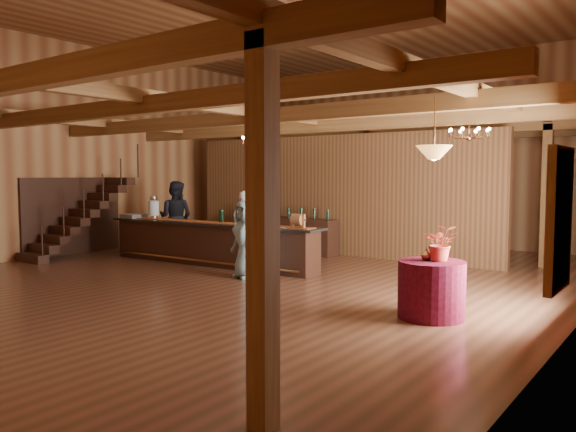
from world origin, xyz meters
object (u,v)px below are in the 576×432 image
Objects in this scene: beverage_dispenser at (154,207)px; raffle_drum at (298,220)px; tasting_bar at (210,243)px; bartender at (245,227)px; backbar_shelf at (283,234)px; staff_second at (176,217)px; chandelier_right at (469,133)px; pendant_lamp at (434,152)px; floor_plant at (426,237)px; chandelier_left at (261,140)px; round_table at (431,290)px; guest at (246,239)px.

raffle_drum is at bearing 1.66° from beverage_dispenser.
bartender is at bearing 55.64° from tasting_bar.
beverage_dispenser reaches higher than backbar_shelf.
chandelier_right is at bearing 162.31° from staff_second.
pendant_lamp reaches higher than raffle_drum.
staff_second is 6.44m from floor_plant.
chandelier_left is 0.42× the size of staff_second.
backbar_shelf is at bearing 86.97° from tasting_bar.
bartender is 1.42× the size of floor_plant.
chandelier_right is at bearing -47.87° from floor_plant.
floor_plant reaches higher than tasting_bar.
tasting_bar is 6.11× the size of round_table.
chandelier_left is 0.47× the size of bartender.
round_table is at bearing -66.26° from floor_plant.
raffle_drum is 0.28× the size of floor_plant.
backbar_shelf is 3.40× the size of round_table.
round_table is 0.80× the size of floor_plant.
beverage_dispenser is 0.75× the size of chandelier_left.
chandelier_left is 4.96m from pendant_lamp.
chandelier_left is at bearing 3.86° from beverage_dispenser.
pendant_lamp reaches higher than floor_plant.
guest is 1.30× the size of floor_plant.
chandelier_left reaches higher than beverage_dispenser.
staff_second is at bearing 173.49° from guest.
chandelier_left is 4.29m from chandelier_right.
floor_plant is at bearing 67.38° from raffle_drum.
pendant_lamp is (3.57, -1.64, 1.25)m from raffle_drum.
chandelier_left is at bearing 4.27° from tasting_bar.
tasting_bar is 7.38× the size of chandelier_left.
chandelier_left is at bearing 128.34° from guest.
tasting_bar is 2.05m from beverage_dispenser.
guest is at bearing -67.76° from chandelier_left.
beverage_dispenser is at bearing 75.13° from staff_second.
chandelier_left is 1.00× the size of chandelier_right.
beverage_dispenser reaches higher than guest.
chandelier_right is 3.31m from pendant_lamp.
tasting_bar is 1.80× the size of backbar_shelf.
beverage_dispenser is 7.68m from chandelier_right.
guest is at bearing -26.97° from tasting_bar.
chandelier_right is (5.41, -1.12, 2.43)m from backbar_shelf.
backbar_shelf is at bearing 132.53° from guest.
round_table is 1.07× the size of pendant_lamp.
round_table is at bearing -10.80° from beverage_dispenser.
pendant_lamp reaches higher than tasting_bar.
backbar_shelf is 3.77m from chandelier_left.
bartender reaches higher than guest.
chandelier_left reaches higher than backbar_shelf.
round_table is at bearing 141.63° from bartender.
raffle_drum is 2.13m from bartender.
round_table is 1.21× the size of chandelier_right.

